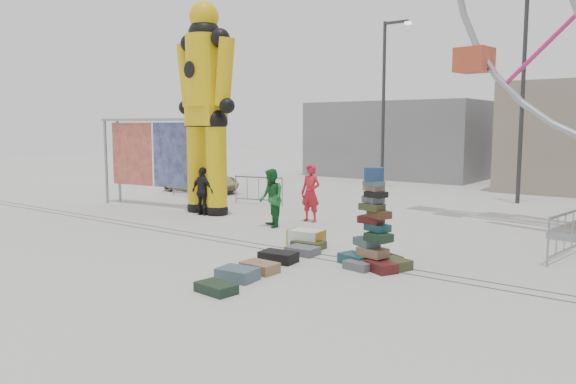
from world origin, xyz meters
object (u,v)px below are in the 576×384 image
Objects in this scene: suitcase_tower at (374,239)px; barricade_dummy_a at (187,184)px; pedestrian_green at (271,198)px; parked_suv at (201,180)px; pedestrian_red at (311,193)px; lamp_post_right at (526,88)px; banner_scaffold at (152,141)px; pedestrian_black at (203,191)px; barricade_wheel_front at (565,235)px; crash_test_dummy at (206,100)px; lamp_post_left at (385,96)px; steamer_trunk at (306,238)px; barricade_dummy_c at (259,190)px; barricade_dummy_b at (205,188)px.

suitcase_tower reaches higher than barricade_dummy_a.
barricade_dummy_a is at bearing -167.73° from pedestrian_green.
suitcase_tower is 0.56× the size of parked_suv.
lamp_post_right is at bearing 62.06° from pedestrian_red.
lamp_post_right is 11.49m from pedestrian_green.
pedestrian_red is at bearing -0.07° from banner_scaffold.
banner_scaffold is at bearing -7.56° from pedestrian_black.
pedestrian_green is (7.39, -3.44, 0.33)m from barricade_dummy_a.
pedestrian_red is (-7.49, 0.59, 0.36)m from barricade_wheel_front.
parked_suv is (-4.67, 4.22, -3.36)m from crash_test_dummy.
pedestrian_green is (2.46, -11.92, -3.60)m from lamp_post_left.
pedestrian_green is at bearing -78.36° from lamp_post_left.
pedestrian_black is at bearing -131.02° from parked_suv.
crash_test_dummy is at bearing -63.78° from pedestrian_black.
lamp_post_right reaches higher than suitcase_tower.
lamp_post_right reaches higher than crash_test_dummy.
banner_scaffold is at bearing 159.02° from steamer_trunk.
steamer_trunk is at bearing -14.14° from crash_test_dummy.
lamp_post_right reaches higher than parked_suv.
barricade_dummy_a is at bearing 168.04° from barricade_dummy_c.
lamp_post_left is 11.22m from crash_test_dummy.
lamp_post_left is 9.29m from barricade_dummy_c.
barricade_wheel_front is at bearing 63.83° from suitcase_tower.
barricade_wheel_front is at bearing 43.80° from pedestrian_green.
pedestrian_green is (3.47, -0.76, -3.02)m from crash_test_dummy.
barricade_wheel_front is at bearing 17.80° from steamer_trunk.
lamp_post_right is at bearing 102.59° from pedestrian_green.
pedestrian_green is at bearing -114.61° from lamp_post_right.
lamp_post_right reaches higher than barricade_dummy_c.
barricade_dummy_b and barricade_wheel_front have the same top height.
pedestrian_black is at bearing 100.48° from barricade_wheel_front.
crash_test_dummy is 4.66m from pedestrian_green.
lamp_post_left reaches higher than parked_suv.
banner_scaffold is (-10.84, -9.17, -2.00)m from lamp_post_right.
barricade_dummy_a is at bearing -120.21° from lamp_post_left.
steamer_trunk is 6.03m from barricade_wheel_front.
pedestrian_red is (3.89, -2.06, 0.36)m from barricade_dummy_c.
lamp_post_right is 1.08× the size of crash_test_dummy.
barricade_dummy_b is at bearing -110.42° from lamp_post_left.
banner_scaffold reaches higher than suitcase_tower.
pedestrian_green is (-0.39, -1.51, -0.03)m from pedestrian_red.
barricade_dummy_c is (-8.04, -6.35, -3.93)m from lamp_post_right.
lamp_post_right is at bearing 56.12° from crash_test_dummy.
barricade_wheel_front is at bearing -5.20° from barricade_dummy_b.
pedestrian_black is (0.22, -3.19, 0.27)m from barricade_dummy_c.
pedestrian_red is at bearing -109.72° from parked_suv.
lamp_post_left is at bearing 92.11° from crash_test_dummy.
lamp_post_right is at bearing 108.68° from suitcase_tower.
steamer_trunk is (-2.16, -11.46, -4.28)m from lamp_post_right.
barricade_dummy_a is at bearing 105.62° from banner_scaffold.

